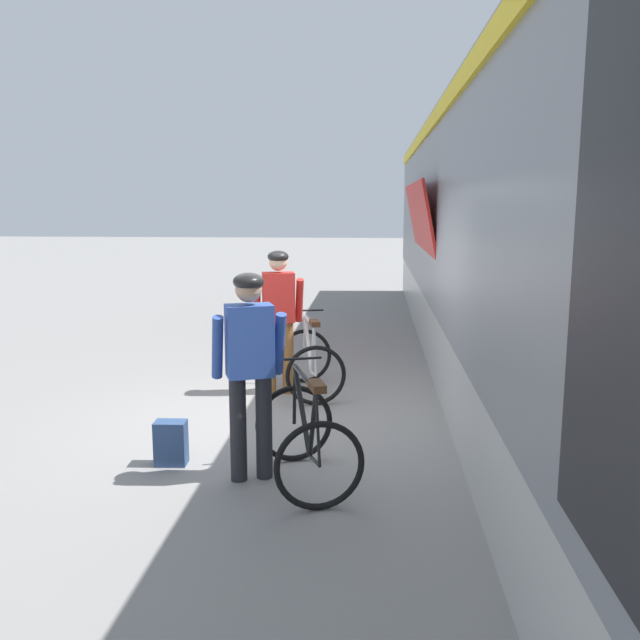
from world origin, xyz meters
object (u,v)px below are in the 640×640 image
object	(u,v)px
bicycle_near_white	(310,362)
backpack_on_platform	(171,443)
cyclist_near_in_red	(279,309)
train_car	(556,232)
bicycle_far_black	(306,438)
cyclist_far_in_blue	(250,358)

from	to	relation	value
bicycle_near_white	backpack_on_platform	xyz separation A→B (m)	(-1.03, -2.38, -0.20)
cyclist_near_in_red	backpack_on_platform	bearing A→B (deg)	-105.38
cyclist_near_in_red	train_car	bearing A→B (deg)	12.08
bicycle_far_black	backpack_on_platform	xyz separation A→B (m)	(-1.25, 0.33, -0.20)
backpack_on_platform	train_car	bearing A→B (deg)	34.50
cyclist_near_in_red	bicycle_far_black	size ratio (longest dim) A/B	1.43
train_car	backpack_on_platform	bearing A→B (deg)	-142.80
train_car	bicycle_far_black	xyz separation A→B (m)	(-2.83, -3.43, -1.56)
cyclist_far_in_blue	bicycle_near_white	size ratio (longest dim) A/B	1.46
train_car	bicycle_near_white	size ratio (longest dim) A/B	15.60
train_car	backpack_on_platform	world-z (taller)	train_car
bicycle_far_black	backpack_on_platform	distance (m)	1.31
bicycle_near_white	bicycle_far_black	bearing A→B (deg)	-85.31
train_car	bicycle_far_black	distance (m)	4.71
backpack_on_platform	bicycle_near_white	bearing A→B (deg)	63.98
bicycle_far_black	backpack_on_platform	bearing A→B (deg)	165.20
train_car	cyclist_near_in_red	size ratio (longest dim) A/B	10.66
cyclist_far_in_blue	bicycle_far_black	distance (m)	0.81
cyclist_near_in_red	cyclist_far_in_blue	size ratio (longest dim) A/B	1.00
cyclist_near_in_red	bicycle_far_black	world-z (taller)	cyclist_near_in_red
cyclist_far_in_blue	bicycle_near_white	distance (m)	2.73
cyclist_far_in_blue	bicycle_near_white	bearing A→B (deg)	84.59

